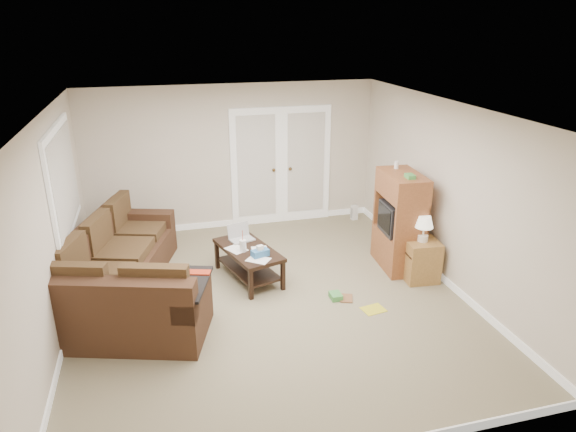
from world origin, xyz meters
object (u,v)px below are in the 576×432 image
object	(u,v)px
sectional_sofa	(120,280)
tv_armoire	(399,221)
coffee_table	(248,262)
side_cabinet	(421,257)

from	to	relation	value
sectional_sofa	tv_armoire	xyz separation A→B (m)	(3.95, 0.11, 0.38)
sectional_sofa	tv_armoire	bearing A→B (deg)	19.21
coffee_table	tv_armoire	xyz separation A→B (m)	(2.23, -0.18, 0.47)
sectional_sofa	coffee_table	world-z (taller)	sectional_sofa
sectional_sofa	tv_armoire	world-z (taller)	tv_armoire
coffee_table	tv_armoire	distance (m)	2.28
sectional_sofa	coffee_table	bearing A→B (deg)	27.19
tv_armoire	side_cabinet	xyz separation A→B (m)	(0.13, -0.48, -0.38)
sectional_sofa	coffee_table	distance (m)	1.75
sectional_sofa	tv_armoire	distance (m)	3.97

